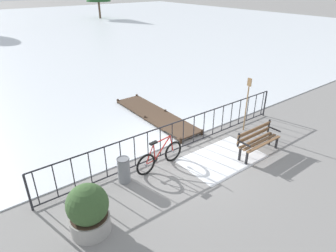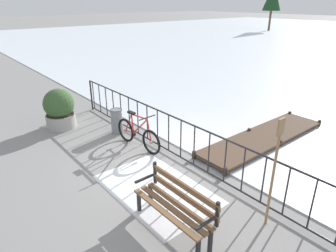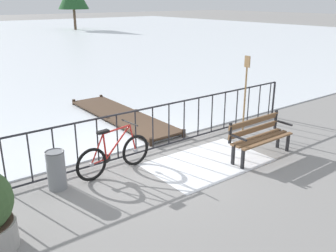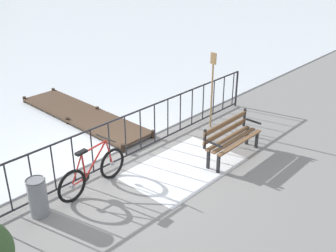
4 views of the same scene
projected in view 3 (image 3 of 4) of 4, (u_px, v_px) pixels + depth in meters
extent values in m
plane|color=gray|center=(145.00, 154.00, 8.35)|extent=(160.00, 160.00, 0.00)
cube|color=white|center=(208.00, 162.00, 7.91)|extent=(2.55, 1.62, 0.01)
cylinder|color=#232328|center=(144.00, 109.00, 8.01)|extent=(9.00, 0.04, 0.04)
cylinder|color=#232328|center=(145.00, 151.00, 8.32)|extent=(9.00, 0.04, 0.04)
cylinder|color=#232328|center=(273.00, 100.00, 10.76)|extent=(0.06, 0.06, 1.05)
cylinder|color=#232328|center=(4.00, 165.00, 6.47)|extent=(0.03, 0.03, 0.97)
cylinder|color=#232328|center=(30.00, 158.00, 6.73)|extent=(0.03, 0.03, 0.97)
cylinder|color=#232328|center=(54.00, 152.00, 6.99)|extent=(0.03, 0.03, 0.97)
cylinder|color=#232328|center=(77.00, 147.00, 7.25)|extent=(0.03, 0.03, 0.97)
cylinder|color=#232328|center=(98.00, 142.00, 7.51)|extent=(0.03, 0.03, 0.97)
cylinder|color=#232328|center=(117.00, 137.00, 7.77)|extent=(0.03, 0.03, 0.97)
cylinder|color=#232328|center=(136.00, 132.00, 8.03)|extent=(0.03, 0.03, 0.97)
cylinder|color=#232328|center=(153.00, 128.00, 8.30)|extent=(0.03, 0.03, 0.97)
cylinder|color=#232328|center=(169.00, 124.00, 8.56)|extent=(0.03, 0.03, 0.97)
cylinder|color=#232328|center=(184.00, 120.00, 8.82)|extent=(0.03, 0.03, 0.97)
cylinder|color=#232328|center=(198.00, 117.00, 9.08)|extent=(0.03, 0.03, 0.97)
cylinder|color=#232328|center=(212.00, 114.00, 9.34)|extent=(0.03, 0.03, 0.97)
cylinder|color=#232328|center=(225.00, 111.00, 9.60)|extent=(0.03, 0.03, 0.97)
cylinder|color=#232328|center=(237.00, 108.00, 9.86)|extent=(0.03, 0.03, 0.97)
cylinder|color=#232328|center=(248.00, 105.00, 10.12)|extent=(0.03, 0.03, 0.97)
cylinder|color=#232328|center=(259.00, 102.00, 10.38)|extent=(0.03, 0.03, 0.97)
cylinder|color=#232328|center=(269.00, 100.00, 10.64)|extent=(0.03, 0.03, 0.97)
torus|color=black|center=(92.00, 165.00, 7.03)|extent=(0.66, 0.12, 0.66)
cylinder|color=gray|center=(92.00, 165.00, 7.03)|extent=(0.08, 0.07, 0.08)
torus|color=black|center=(136.00, 150.00, 7.70)|extent=(0.66, 0.12, 0.66)
cylinder|color=gray|center=(136.00, 150.00, 7.70)|extent=(0.08, 0.07, 0.08)
cylinder|color=red|center=(105.00, 146.00, 7.14)|extent=(0.08, 0.04, 0.53)
cylinder|color=red|center=(118.00, 142.00, 7.33)|extent=(0.61, 0.09, 0.59)
cylinder|color=red|center=(117.00, 129.00, 7.23)|extent=(0.63, 0.09, 0.07)
cylinder|color=red|center=(99.00, 162.00, 7.13)|extent=(0.34, 0.06, 0.05)
cylinder|color=red|center=(97.00, 149.00, 7.03)|extent=(0.32, 0.06, 0.56)
cylinder|color=red|center=(133.00, 138.00, 7.56)|extent=(0.16, 0.05, 0.59)
cube|color=black|center=(103.00, 132.00, 7.02)|extent=(0.25, 0.12, 0.05)
cylinder|color=black|center=(130.00, 123.00, 7.41)|extent=(0.07, 0.52, 0.03)
cylinder|color=black|center=(106.00, 159.00, 7.24)|extent=(0.18, 0.04, 0.18)
cube|color=brown|center=(257.00, 137.00, 8.13)|extent=(1.60, 0.11, 0.04)
cube|color=brown|center=(262.00, 139.00, 8.02)|extent=(1.60, 0.11, 0.04)
cube|color=brown|center=(268.00, 141.00, 7.90)|extent=(1.60, 0.11, 0.04)
cube|color=brown|center=(254.00, 130.00, 8.16)|extent=(1.60, 0.07, 0.12)
cube|color=brown|center=(255.00, 121.00, 8.09)|extent=(1.60, 0.07, 0.12)
cube|color=black|center=(288.00, 142.00, 8.43)|extent=(0.05, 0.06, 0.44)
cube|color=black|center=(278.00, 139.00, 8.63)|extent=(0.05, 0.06, 0.44)
cube|color=black|center=(276.00, 119.00, 8.57)|extent=(0.05, 0.04, 0.45)
cube|color=black|center=(285.00, 123.00, 8.39)|extent=(0.04, 0.40, 0.04)
cube|color=black|center=(243.00, 159.00, 7.55)|extent=(0.05, 0.06, 0.44)
cube|color=black|center=(233.00, 155.00, 7.75)|extent=(0.05, 0.06, 0.44)
cube|color=black|center=(230.00, 133.00, 7.69)|extent=(0.05, 0.04, 0.45)
cube|color=black|center=(239.00, 138.00, 7.51)|extent=(0.04, 0.40, 0.04)
cylinder|color=gray|center=(56.00, 170.00, 6.73)|extent=(0.34, 0.34, 0.72)
torus|color=#494A4E|center=(54.00, 152.00, 6.61)|extent=(0.35, 0.35, 0.02)
cylinder|color=#937047|center=(245.00, 100.00, 9.45)|extent=(0.04, 0.04, 1.70)
cube|color=#937047|center=(247.00, 62.00, 9.13)|extent=(0.03, 0.16, 0.28)
cube|color=#4C3828|center=(122.00, 115.00, 10.70)|extent=(1.10, 4.42, 0.06)
cylinder|color=#35271C|center=(151.00, 142.00, 8.76)|extent=(0.10, 0.10, 0.20)
cylinder|color=#35271C|center=(184.00, 133.00, 9.33)|extent=(0.10, 0.10, 0.20)
cylinder|color=#35271C|center=(106.00, 119.00, 10.43)|extent=(0.10, 0.10, 0.20)
cylinder|color=#35271C|center=(136.00, 113.00, 10.99)|extent=(0.10, 0.10, 0.20)
cylinder|color=#35271C|center=(74.00, 103.00, 12.09)|extent=(0.10, 0.10, 0.20)
cylinder|color=#35271C|center=(101.00, 98.00, 12.66)|extent=(0.10, 0.10, 0.20)
cylinder|color=brown|center=(74.00, 13.00, 40.76)|extent=(0.28, 0.28, 3.68)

